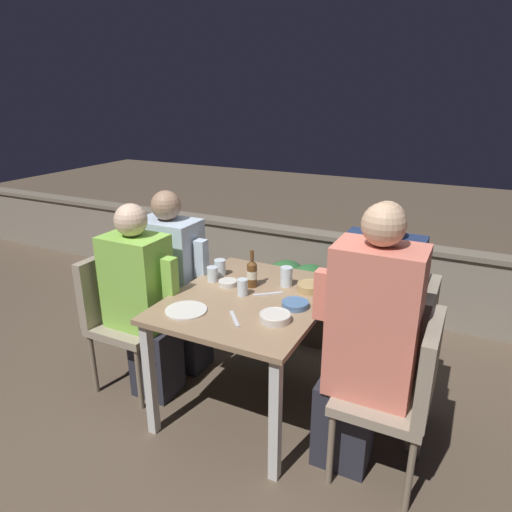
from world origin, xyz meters
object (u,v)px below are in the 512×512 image
Objects in this scene: potted_plant at (162,258)px; chair_right_far at (405,343)px; chair_right_near at (404,386)px; chair_left_far at (153,288)px; person_coral_top at (365,345)px; person_navy_jumper at (371,316)px; person_green_blouse at (143,302)px; person_blue_shirt at (175,282)px; beer_bottle at (252,273)px; chair_left_near at (119,308)px.

chair_right_far is at bearing -18.07° from potted_plant.
chair_left_far is at bearing 167.91° from chair_right_near.
person_navy_jumper is at bearing 98.77° from person_coral_top.
chair_left_far is 0.67× the size of person_navy_jumper.
chair_right_far is at bearing 0.00° from person_navy_jumper.
person_blue_shirt reaches higher than person_green_blouse.
chair_right_near is at bearing -26.30° from potted_plant.
person_coral_top reaches higher than beer_bottle.
chair_right_near is at bearing -1.24° from chair_left_near.
chair_right_far is at bearing 0.78° from person_blue_shirt.
chair_right_near is 1.00× the size of chair_right_far.
chair_left_far is at bearing 91.08° from chair_left_near.
chair_left_near and chair_right_far have the same top height.
person_blue_shirt reaches higher than chair_left_far.
person_coral_top is 1.06× the size of person_navy_jumper.
person_coral_top is 6.07× the size of beer_bottle.
person_navy_jumper is at bearing 0.89° from person_blue_shirt.
potted_plant is at bearing 148.84° from beer_bottle.
chair_left_near is at bearing 178.61° from person_coral_top.
beer_bottle is at bearing -175.84° from chair_right_far.
potted_plant is (-1.98, 0.71, -0.22)m from person_navy_jumper.
person_blue_shirt is 0.95× the size of person_navy_jumper.
person_navy_jumper is 2.12m from potted_plant.
chair_left_far is 1.69m from chair_right_far.
person_navy_jumper reaches higher than chair_right_far.
chair_right_far is at bearing 4.16° from beer_bottle.
chair_left_far is 0.71× the size of person_blue_shirt.
beer_bottle reaches higher than chair_left_far.
beer_bottle is (-0.95, 0.33, 0.27)m from chair_right_near.
person_blue_shirt reaches higher than beer_bottle.
chair_left_near is 0.71× the size of person_blue_shirt.
person_blue_shirt reaches higher than chair_left_near.
chair_right_far is at bearing 0.69° from chair_left_far.
person_green_blouse is (0.20, 0.00, 0.08)m from chair_left_near.
beer_bottle is at bearing -31.16° from potted_plant.
chair_left_near is at bearing -180.00° from person_green_blouse.
chair_left_near is at bearing -119.46° from person_blue_shirt.
chair_right_near is (1.74, -0.04, 0.00)m from chair_left_near.
chair_right_near is (1.55, -0.37, -0.09)m from person_blue_shirt.
chair_right_near is at bearing -57.35° from person_navy_jumper.
beer_bottle is at bearing 20.33° from chair_left_near.
person_coral_top is at bearing -1.60° from person_green_blouse.
person_green_blouse reaches higher than beer_bottle.
person_navy_jumper is (-0.19, 0.00, 0.12)m from chair_right_far.
chair_left_far is 0.21m from person_blue_shirt.
chair_left_far is at bearing 166.47° from person_coral_top.
beer_bottle is (-0.89, -0.06, 0.27)m from chair_right_far.
chair_left_far is 1.50m from person_navy_jumper.
person_coral_top is 1.58× the size of chair_right_far.
chair_left_far is 0.63× the size of person_coral_top.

